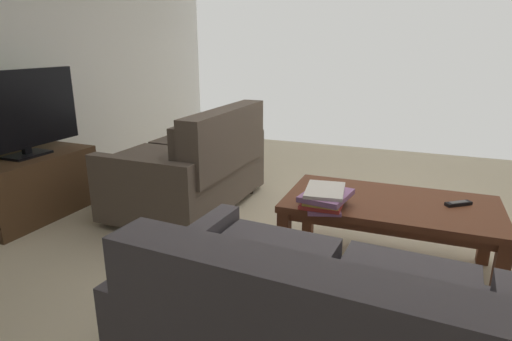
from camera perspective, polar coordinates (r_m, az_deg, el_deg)
The scene contains 8 objects.
ground_plane at distance 3.05m, azimuth 14.97°, elevation -10.35°, with size 5.93×5.93×0.01m, color beige.
wall_right at distance 4.20m, azimuth -29.13°, elevation 13.81°, with size 0.12×5.93×2.57m, color white.
loveseat_near at distance 3.59m, azimuth -8.28°, elevation 0.49°, with size 0.91×1.37×0.86m.
coffee_table at distance 2.70m, azimuth 17.45°, elevation -5.20°, with size 1.23×0.67×0.45m.
tv_stand at distance 3.84m, azimuth -27.72°, elevation -1.91°, with size 0.49×0.97×0.50m.
flat_tv at distance 3.71m, azimuth -28.95°, elevation 6.83°, with size 0.21×1.03×0.66m.
book_stack at distance 2.47m, azimuth 9.16°, elevation -3.62°, with size 0.29×0.35×0.11m.
tv_remote at distance 2.75m, azimuth 25.42°, elevation -4.01°, with size 0.15×0.13×0.02m.
Camera 1 is at (-0.24, 2.72, 1.36)m, focal length 29.94 mm.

